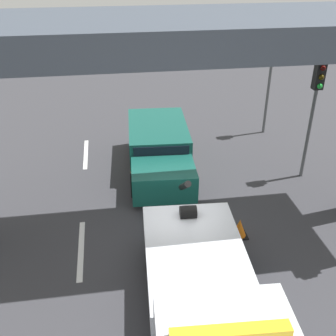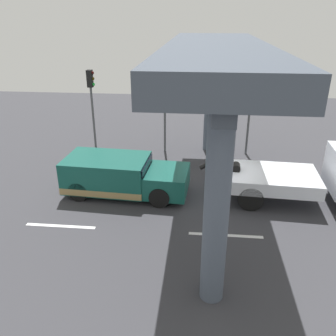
{
  "view_description": "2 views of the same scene",
  "coord_description": "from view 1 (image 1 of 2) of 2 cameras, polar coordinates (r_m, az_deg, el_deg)",
  "views": [
    {
      "loc": [
        9.25,
        -1.74,
        7.7
      ],
      "look_at": [
        -2.51,
        0.06,
        1.03
      ],
      "focal_mm": 43.56,
      "sensor_mm": 36.0,
      "label": 1
    },
    {
      "loc": [
        -1.01,
        -13.31,
        7.15
      ],
      "look_at": [
        -2.33,
        0.09,
        1.2
      ],
      "focal_mm": 37.59,
      "sensor_mm": 36.0,
      "label": 2
    }
  ],
  "objects": [
    {
      "name": "ground_plane",
      "position": [
        12.19,
        1.51,
        -10.2
      ],
      "size": [
        60.0,
        40.0,
        0.1
      ],
      "primitive_type": "cube",
      "color": "#38383D"
    },
    {
      "name": "traffic_light_far",
      "position": [
        14.78,
        19.95,
        9.4
      ],
      "size": [
        0.39,
        0.32,
        4.25
      ],
      "color": "#515456",
      "rests_on": "ground"
    },
    {
      "name": "overpass_structure",
      "position": [
        10.21,
        1.36,
        16.51
      ],
      "size": [
        3.6,
        13.51,
        6.17
      ],
      "color": "#4C5666",
      "rests_on": "ground"
    },
    {
      "name": "tow_truck_white",
      "position": [
        8.66,
        5.96,
        -19.61
      ],
      "size": [
        7.31,
        2.74,
        2.46
      ],
      "color": "silver",
      "rests_on": "ground"
    },
    {
      "name": "traffic_cone_orange",
      "position": [
        12.33,
        9.96,
        -8.29
      ],
      "size": [
        0.48,
        0.48,
        0.57
      ],
      "color": "orange",
      "rests_on": "ground"
    },
    {
      "name": "lane_stripe_west",
      "position": [
        17.12,
        -11.43,
        1.94
      ],
      "size": [
        2.6,
        0.16,
        0.01
      ],
      "primitive_type": "cube",
      "color": "silver",
      "rests_on": "ground"
    },
    {
      "name": "traffic_light_near",
      "position": [
        18.2,
        14.33,
        14.13
      ],
      "size": [
        0.39,
        0.32,
        4.41
      ],
      "color": "#515456",
      "rests_on": "ground"
    },
    {
      "name": "towed_van_green",
      "position": [
        15.37,
        -1.26,
        2.51
      ],
      "size": [
        5.31,
        2.48,
        1.58
      ],
      "color": "#145147",
      "rests_on": "ground"
    },
    {
      "name": "lane_stripe_mid",
      "position": [
        12.09,
        -12.08,
        -11.08
      ],
      "size": [
        2.6,
        0.16,
        0.01
      ],
      "primitive_type": "cube",
      "color": "silver",
      "rests_on": "ground"
    }
  ]
}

